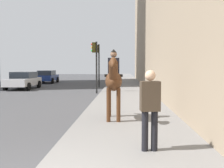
# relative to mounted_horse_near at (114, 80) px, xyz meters

# --- Properties ---
(mounted_horse_near) EXTENTS (2.15, 0.61, 2.35)m
(mounted_horse_near) POSITION_rel_mounted_horse_near_xyz_m (0.00, 0.00, 0.00)
(mounted_horse_near) COLOR #4C2B16
(mounted_horse_near) RESTS_ON sidewalk_slab
(pedestrian_greeting) EXTENTS (0.30, 0.42, 1.70)m
(pedestrian_greeting) POSITION_rel_mounted_horse_near_xyz_m (-3.18, -0.87, -0.35)
(pedestrian_greeting) COLOR black
(pedestrian_greeting) RESTS_ON sidewalk_slab
(car_near_lane) EXTENTS (4.12, 2.06, 1.44)m
(car_near_lane) POSITION_rel_mounted_horse_near_xyz_m (20.54, 8.28, -0.68)
(car_near_lane) COLOR navy
(car_near_lane) RESTS_ON ground
(car_mid_lane) EXTENTS (4.29, 2.09, 1.44)m
(car_mid_lane) POSITION_rel_mounted_horse_near_xyz_m (12.72, 8.01, -0.69)
(car_mid_lane) COLOR silver
(car_mid_lane) RESTS_ON ground
(traffic_light_near_curb) EXTENTS (0.20, 0.44, 3.61)m
(traffic_light_near_curb) POSITION_rel_mounted_horse_near_xyz_m (9.46, 1.61, 0.99)
(traffic_light_near_curb) COLOR black
(traffic_light_near_curb) RESTS_ON ground
(traffic_light_far_curb) EXTENTS (0.20, 0.44, 3.89)m
(traffic_light_far_curb) POSITION_rel_mounted_horse_near_xyz_m (14.81, 1.92, 1.16)
(traffic_light_far_curb) COLOR black
(traffic_light_far_curb) RESTS_ON ground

